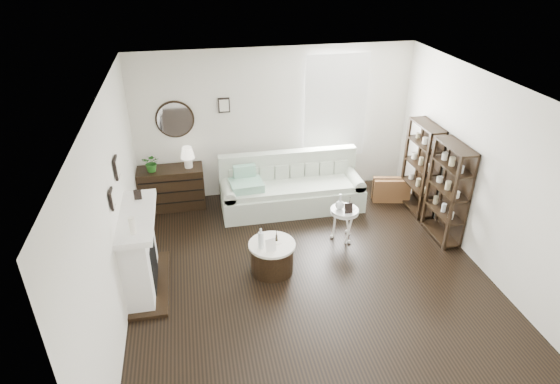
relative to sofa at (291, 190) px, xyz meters
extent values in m
plane|color=black|center=(-0.15, -2.08, -0.32)|extent=(5.50, 5.50, 0.00)
plane|color=white|center=(-0.15, -2.08, 2.38)|extent=(5.50, 5.50, 0.00)
plane|color=white|center=(-0.15, 0.67, 1.03)|extent=(5.00, 0.00, 5.00)
plane|color=white|center=(-0.15, -4.83, 1.03)|extent=(5.00, 0.00, 5.00)
plane|color=white|center=(-2.65, -2.08, 1.03)|extent=(0.00, 5.50, 5.50)
plane|color=white|center=(2.35, -2.08, 1.03)|extent=(0.00, 5.50, 5.50)
cube|color=white|center=(0.95, 0.65, 1.28)|extent=(1.00, 0.02, 1.80)
cube|color=white|center=(0.95, 0.59, 1.28)|extent=(1.15, 0.02, 1.90)
cylinder|color=silver|center=(-1.90, 0.64, 1.23)|extent=(0.60, 0.03, 0.60)
cube|color=black|center=(-1.05, 0.64, 1.43)|extent=(0.20, 0.03, 0.26)
cube|color=white|center=(-2.48, -1.78, 0.23)|extent=(0.34, 1.20, 1.10)
cube|color=black|center=(-2.45, -1.78, 0.08)|extent=(0.30, 0.65, 0.70)
cube|color=white|center=(-2.43, -1.78, 0.80)|extent=(0.44, 1.35, 0.08)
cube|color=black|center=(-2.40, -1.78, -0.29)|extent=(0.50, 1.40, 0.05)
cylinder|color=white|center=(-2.43, -2.23, 0.95)|extent=(0.08, 0.08, 0.22)
cube|color=black|center=(-2.43, -1.38, 0.91)|extent=(0.10, 0.03, 0.14)
cube|color=black|center=(-2.62, -2.13, 1.28)|extent=(0.03, 0.18, 0.24)
cube|color=black|center=(-2.62, -1.48, 1.38)|extent=(0.03, 0.22, 0.28)
cube|color=black|center=(2.18, -0.53, 0.48)|extent=(0.30, 0.80, 1.60)
cylinder|color=tan|center=(2.16, -0.78, 0.20)|extent=(0.08, 0.08, 0.11)
cylinder|color=tan|center=(2.16, -0.53, 0.20)|extent=(0.08, 0.08, 0.11)
cylinder|color=tan|center=(2.16, -0.28, 0.20)|extent=(0.08, 0.08, 0.11)
cylinder|color=tan|center=(2.16, -0.78, 0.60)|extent=(0.08, 0.08, 0.11)
cylinder|color=tan|center=(2.16, -0.53, 0.60)|extent=(0.08, 0.08, 0.11)
cylinder|color=tan|center=(2.16, -0.28, 0.60)|extent=(0.08, 0.08, 0.11)
cylinder|color=tan|center=(2.16, -0.78, 1.00)|extent=(0.08, 0.08, 0.11)
cylinder|color=tan|center=(2.16, -0.53, 1.00)|extent=(0.08, 0.08, 0.11)
cylinder|color=tan|center=(2.16, -0.28, 1.00)|extent=(0.08, 0.08, 0.11)
cube|color=black|center=(2.18, -1.43, 0.48)|extent=(0.30, 0.80, 1.60)
cylinder|color=tan|center=(2.16, -1.68, 0.20)|extent=(0.08, 0.08, 0.11)
cylinder|color=tan|center=(2.16, -1.43, 0.20)|extent=(0.08, 0.08, 0.11)
cylinder|color=tan|center=(2.16, -1.18, 0.20)|extent=(0.08, 0.08, 0.11)
cylinder|color=tan|center=(2.16, -1.68, 0.60)|extent=(0.08, 0.08, 0.11)
cylinder|color=tan|center=(2.16, -1.43, 0.60)|extent=(0.08, 0.08, 0.11)
cylinder|color=tan|center=(2.16, -1.18, 0.60)|extent=(0.08, 0.08, 0.11)
cylinder|color=tan|center=(2.16, -1.68, 1.00)|extent=(0.08, 0.08, 0.11)
cylinder|color=tan|center=(2.16, -1.43, 1.00)|extent=(0.08, 0.08, 0.11)
cylinder|color=tan|center=(2.16, -1.18, 1.00)|extent=(0.08, 0.08, 0.11)
cube|color=beige|center=(0.00, -0.08, -0.12)|extent=(2.48, 0.86, 0.40)
cube|color=beige|center=(0.00, -0.11, 0.13)|extent=(2.15, 0.69, 0.10)
cube|color=beige|center=(0.00, 0.26, 0.26)|extent=(2.48, 0.19, 0.76)
cube|color=beige|center=(-1.13, -0.08, -0.07)|extent=(0.21, 0.81, 0.50)
cube|color=beige|center=(1.13, -0.08, -0.07)|extent=(0.21, 0.81, 0.50)
cube|color=#24866C|center=(-0.81, -0.12, 0.25)|extent=(0.59, 0.49, 0.14)
cube|color=brown|center=(1.85, -0.17, -0.10)|extent=(0.69, 0.35, 0.44)
cube|color=black|center=(-2.08, 0.39, 0.06)|extent=(1.13, 0.47, 0.75)
cube|color=black|center=(-2.08, 0.15, -0.11)|extent=(1.08, 0.01, 0.02)
cube|color=black|center=(-2.08, 0.15, 0.09)|extent=(1.08, 0.01, 0.02)
cube|color=black|center=(-2.08, 0.15, 0.30)|extent=(1.08, 0.01, 0.01)
imported|color=#215D1A|center=(-2.36, 0.35, 0.60)|extent=(0.34, 0.32, 0.32)
cylinder|color=black|center=(-0.67, -1.78, -0.10)|extent=(0.62, 0.62, 0.43)
cylinder|color=white|center=(-0.67, -1.78, 0.13)|extent=(0.67, 0.67, 0.04)
cylinder|color=white|center=(0.60, -1.18, 0.21)|extent=(0.44, 0.44, 0.03)
cylinder|color=white|center=(0.60, -1.18, 0.17)|extent=(0.45, 0.45, 0.02)
cylinder|color=white|center=(0.60, -1.18, -0.07)|extent=(0.04, 0.04, 0.51)
cylinder|color=silver|center=(-0.84, -1.85, 0.31)|extent=(0.07, 0.07, 0.32)
cube|color=white|center=(-0.72, -1.95, 0.24)|extent=(0.15, 0.09, 0.19)
cube|color=black|center=(0.62, -1.30, 0.31)|extent=(0.12, 0.05, 0.16)
camera|label=1|loc=(-1.63, -7.17, 3.95)|focal=30.00mm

